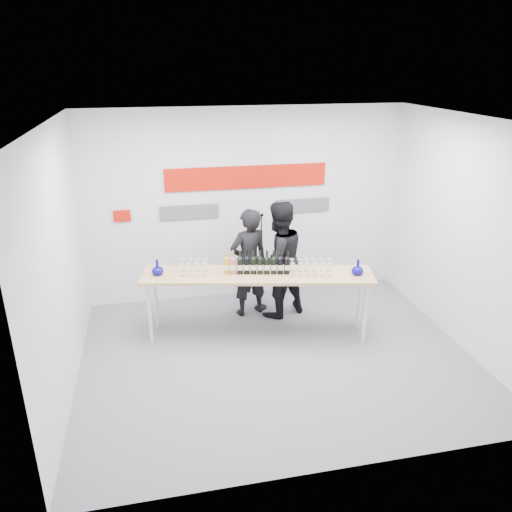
{
  "coord_description": "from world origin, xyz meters",
  "views": [
    {
      "loc": [
        -1.43,
        -5.42,
        3.61
      ],
      "look_at": [
        -0.12,
        0.71,
        1.15
      ],
      "focal_mm": 35.0,
      "sensor_mm": 36.0,
      "label": 1
    }
  ],
  "objects_px": {
    "presenter_right": "(278,260)",
    "mic_stand": "(261,280)",
    "tasting_table": "(258,278)",
    "presenter_left": "(249,263)"
  },
  "relations": [
    {
      "from": "presenter_left",
      "to": "presenter_right",
      "type": "distance_m",
      "value": 0.43
    },
    {
      "from": "tasting_table",
      "to": "mic_stand",
      "type": "bearing_deg",
      "value": 85.89
    },
    {
      "from": "tasting_table",
      "to": "presenter_left",
      "type": "distance_m",
      "value": 0.66
    },
    {
      "from": "tasting_table",
      "to": "presenter_left",
      "type": "bearing_deg",
      "value": 101.08
    },
    {
      "from": "tasting_table",
      "to": "mic_stand",
      "type": "height_order",
      "value": "mic_stand"
    },
    {
      "from": "tasting_table",
      "to": "presenter_right",
      "type": "height_order",
      "value": "presenter_right"
    },
    {
      "from": "mic_stand",
      "to": "presenter_right",
      "type": "bearing_deg",
      "value": -31.74
    },
    {
      "from": "presenter_right",
      "to": "mic_stand",
      "type": "relative_size",
      "value": 1.14
    },
    {
      "from": "presenter_left",
      "to": "presenter_right",
      "type": "relative_size",
      "value": 0.94
    },
    {
      "from": "presenter_right",
      "to": "mic_stand",
      "type": "distance_m",
      "value": 0.51
    }
  ]
}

